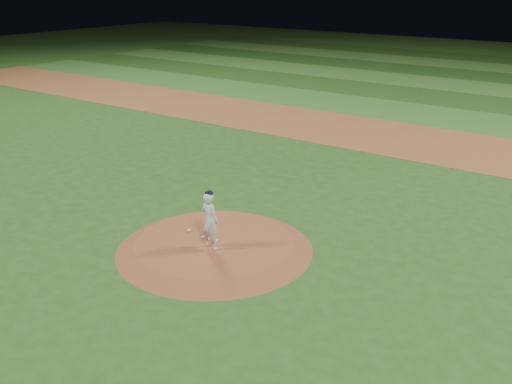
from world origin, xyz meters
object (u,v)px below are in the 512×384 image
(rosin_bag, at_px, (189,230))
(pitcher_on_mound, at_px, (210,220))
(pitching_rubber, at_px, (209,239))
(pitchers_mound, at_px, (215,245))

(rosin_bag, relative_size, pitcher_on_mound, 0.07)
(pitching_rubber, height_order, rosin_bag, rosin_bag)
(pitching_rubber, bearing_deg, pitcher_on_mound, -44.95)
(pitching_rubber, bearing_deg, pitchers_mound, -2.99)
(pitchers_mound, distance_m, rosin_bag, 1.03)
(rosin_bag, bearing_deg, pitcher_on_mound, -20.73)
(pitching_rubber, height_order, pitcher_on_mound, pitcher_on_mound)
(pitcher_on_mound, bearing_deg, pitching_rubber, 133.33)
(pitchers_mound, height_order, pitcher_on_mound, pitcher_on_mound)
(pitchers_mound, distance_m, pitching_rubber, 0.25)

